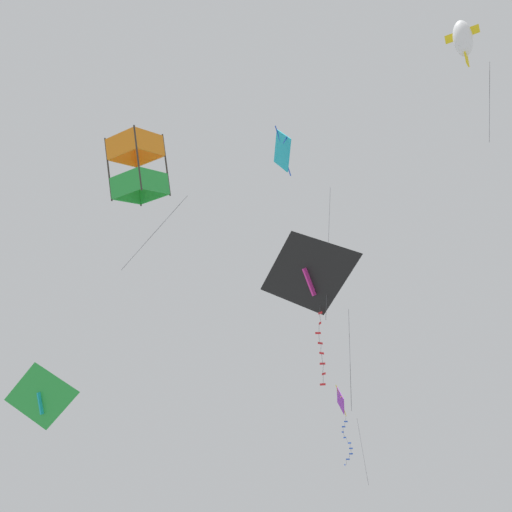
{
  "coord_description": "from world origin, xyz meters",
  "views": [
    {
      "loc": [
        1.06,
        19.88,
        15.34
      ],
      "look_at": [
        -2.6,
        -0.42,
        23.33
      ],
      "focal_mm": 42.59,
      "sensor_mm": 36.0,
      "label": 1
    }
  ],
  "objects_px": {
    "kite_diamond_near_right": "(341,404)",
    "kite_diamond_upper_right": "(283,152)",
    "kite_box_mid_left": "(138,167)",
    "kite_fish_far_centre": "(463,39)",
    "kite_delta_near_left": "(42,397)",
    "kite_delta_highest": "(309,274)"
  },
  "relations": [
    {
      "from": "kite_diamond_near_right",
      "to": "kite_diamond_upper_right",
      "type": "bearing_deg",
      "value": -34.08
    },
    {
      "from": "kite_delta_near_left",
      "to": "kite_delta_highest",
      "type": "xyz_separation_m",
      "value": [
        -9.07,
        9.38,
        2.72
      ]
    },
    {
      "from": "kite_box_mid_left",
      "to": "kite_delta_highest",
      "type": "xyz_separation_m",
      "value": [
        -5.56,
        0.46,
        -3.52
      ]
    },
    {
      "from": "kite_delta_highest",
      "to": "kite_fish_far_centre",
      "type": "bearing_deg",
      "value": 11.95
    },
    {
      "from": "kite_box_mid_left",
      "to": "kite_diamond_upper_right",
      "type": "xyz_separation_m",
      "value": [
        -5.02,
        -0.56,
        1.44
      ]
    },
    {
      "from": "kite_fish_far_centre",
      "to": "kite_diamond_upper_right",
      "type": "distance_m",
      "value": 6.91
    },
    {
      "from": "kite_diamond_upper_right",
      "to": "kite_delta_highest",
      "type": "bearing_deg",
      "value": 7.28
    },
    {
      "from": "kite_delta_near_left",
      "to": "kite_fish_far_centre",
      "type": "distance_m",
      "value": 20.78
    },
    {
      "from": "kite_box_mid_left",
      "to": "kite_fish_far_centre",
      "type": "bearing_deg",
      "value": 19.05
    },
    {
      "from": "kite_diamond_near_right",
      "to": "kite_delta_highest",
      "type": "distance_m",
      "value": 11.77
    },
    {
      "from": "kite_box_mid_left",
      "to": "kite_fish_far_centre",
      "type": "xyz_separation_m",
      "value": [
        -9.45,
        4.57,
        2.8
      ]
    },
    {
      "from": "kite_fish_far_centre",
      "to": "kite_diamond_near_right",
      "type": "bearing_deg",
      "value": 129.99
    },
    {
      "from": "kite_diamond_near_right",
      "to": "kite_fish_far_centre",
      "type": "xyz_separation_m",
      "value": [
        0.43,
        14.77,
        8.86
      ]
    },
    {
      "from": "kite_diamond_upper_right",
      "to": "kite_delta_near_left",
      "type": "bearing_deg",
      "value": -155.17
    },
    {
      "from": "kite_delta_near_left",
      "to": "kite_fish_far_centre",
      "type": "height_order",
      "value": "kite_fish_far_centre"
    },
    {
      "from": "kite_fish_far_centre",
      "to": "kite_delta_highest",
      "type": "distance_m",
      "value": 8.48
    },
    {
      "from": "kite_diamond_near_right",
      "to": "kite_diamond_upper_right",
      "type": "distance_m",
      "value": 13.15
    },
    {
      "from": "kite_diamond_near_right",
      "to": "kite_delta_highest",
      "type": "xyz_separation_m",
      "value": [
        4.32,
        10.65,
        2.54
      ]
    },
    {
      "from": "kite_delta_near_left",
      "to": "kite_diamond_near_right",
      "type": "bearing_deg",
      "value": 45.22
    },
    {
      "from": "kite_box_mid_left",
      "to": "kite_diamond_near_right",
      "type": "relative_size",
      "value": 1.18
    },
    {
      "from": "kite_box_mid_left",
      "to": "kite_diamond_upper_right",
      "type": "height_order",
      "value": "kite_diamond_upper_right"
    },
    {
      "from": "kite_delta_near_left",
      "to": "kite_diamond_upper_right",
      "type": "xyz_separation_m",
      "value": [
        -8.53,
        8.37,
        7.68
      ]
    }
  ]
}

